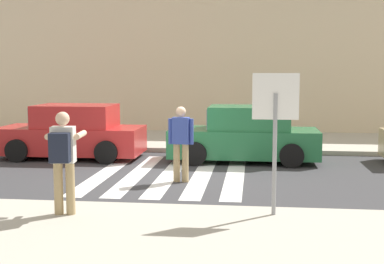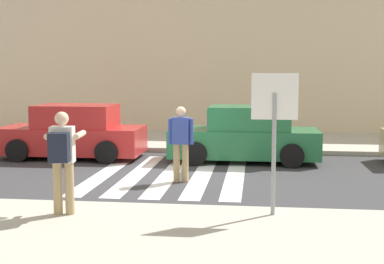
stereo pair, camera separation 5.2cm
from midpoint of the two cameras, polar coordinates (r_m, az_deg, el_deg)
ground_plane at (r=12.95m, az=-2.42°, el=-4.70°), size 120.00×120.00×0.00m
sidewalk_far at (r=18.80m, az=0.54°, el=-0.91°), size 60.00×4.80×0.14m
building_facade_far at (r=23.02m, az=1.77°, el=7.37°), size 56.00×4.00×5.67m
crosswalk_stripe_0 at (r=13.48m, az=-9.03°, el=-4.30°), size 0.44×5.20×0.01m
crosswalk_stripe_1 at (r=13.29m, az=-5.70°, el=-4.41°), size 0.44×5.20×0.01m
crosswalk_stripe_2 at (r=13.14m, az=-2.28°, el=-4.51°), size 0.44×5.20×0.01m
crosswalk_stripe_3 at (r=13.04m, az=1.20°, el=-4.60°), size 0.44×5.20×0.01m
crosswalk_stripe_4 at (r=12.98m, az=4.73°, el=-4.67°), size 0.44×5.20×0.01m
stop_sign at (r=8.87m, az=8.95°, el=2.05°), size 0.76×0.08×2.36m
photographer_with_backpack at (r=9.09m, az=-13.52°, el=-2.28°), size 0.64×0.88×1.72m
pedestrian_crossing at (r=12.11m, az=-1.08°, el=-0.81°), size 0.58×0.25×1.72m
parked_car_red at (r=15.83m, az=-12.46°, el=-0.11°), size 4.10×1.92×1.55m
parked_car_green at (r=14.94m, az=5.82°, el=-0.39°), size 4.10×1.92×1.55m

